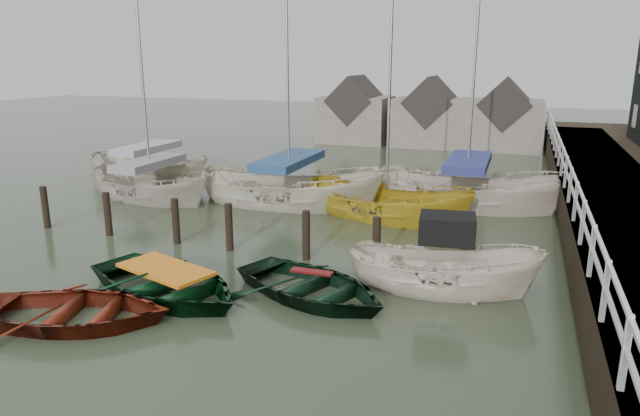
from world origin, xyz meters
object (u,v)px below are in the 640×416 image
at_px(sailboat_e, 149,180).
at_px(sailboat_d, 465,204).
at_px(motorboat, 443,288).
at_px(sailboat_b, 289,202).
at_px(rowboat_green, 167,296).
at_px(rowboat_dkgreen, 312,298).
at_px(sailboat_a, 152,197).
at_px(sailboat_c, 386,216).
at_px(rowboat_red, 75,323).

bearing_deg(sailboat_e, sailboat_d, -81.66).
bearing_deg(motorboat, sailboat_b, 38.91).
bearing_deg(sailboat_e, rowboat_green, -135.24).
bearing_deg(motorboat, sailboat_e, 53.17).
height_order(sailboat_d, sailboat_e, sailboat_d).
bearing_deg(rowboat_dkgreen, sailboat_a, 76.06).
xyz_separation_m(sailboat_c, sailboat_d, (2.52, 2.54, 0.05)).
bearing_deg(rowboat_dkgreen, sailboat_b, 48.60).
height_order(sailboat_a, sailboat_e, sailboat_a).
bearing_deg(motorboat, rowboat_green, 105.62).
height_order(sailboat_b, sailboat_e, sailboat_b).
bearing_deg(rowboat_green, sailboat_e, 55.90).
relative_size(rowboat_dkgreen, sailboat_e, 0.41).
height_order(rowboat_red, sailboat_a, sailboat_a).
bearing_deg(rowboat_green, motorboat, -49.27).
relative_size(rowboat_dkgreen, motorboat, 0.86).
distance_m(sailboat_a, sailboat_d, 12.38).
distance_m(rowboat_green, sailboat_a, 10.23).
distance_m(rowboat_red, rowboat_green, 2.13).
relative_size(sailboat_a, sailboat_c, 1.00).
bearing_deg(sailboat_c, rowboat_dkgreen, -164.21).
bearing_deg(sailboat_b, motorboat, -136.13).
relative_size(rowboat_green, sailboat_d, 0.38).
bearing_deg(sailboat_d, sailboat_e, 98.19).
bearing_deg(sailboat_c, sailboat_a, 108.81).
xyz_separation_m(sailboat_b, sailboat_d, (6.45, 2.00, -0.00)).
bearing_deg(rowboat_red, rowboat_dkgreen, -71.17).
xyz_separation_m(sailboat_b, sailboat_c, (3.93, -0.54, -0.05)).
distance_m(rowboat_green, sailboat_c, 9.20).
bearing_deg(sailboat_e, sailboat_a, -135.52).
bearing_deg(sailboat_b, sailboat_a, 98.74).
bearing_deg(sailboat_c, rowboat_red, 173.70).
xyz_separation_m(rowboat_red, rowboat_green, (1.01, 1.88, 0.00)).
height_order(rowboat_red, sailboat_c, sailboat_c).
relative_size(rowboat_dkgreen, sailboat_d, 0.34).
relative_size(sailboat_a, sailboat_b, 0.81).
xyz_separation_m(motorboat, sailboat_a, (-12.32, 5.64, -0.02)).
relative_size(rowboat_red, sailboat_b, 0.32).
bearing_deg(sailboat_a, sailboat_e, 50.83).
bearing_deg(sailboat_a, rowboat_dkgreen, -112.94).
height_order(rowboat_green, sailboat_c, sailboat_c).
distance_m(rowboat_red, rowboat_dkgreen, 5.18).
distance_m(motorboat, sailboat_e, 16.70).
height_order(sailboat_b, sailboat_d, sailboat_b).
height_order(rowboat_dkgreen, motorboat, motorboat).
height_order(rowboat_green, sailboat_b, sailboat_b).
xyz_separation_m(rowboat_green, motorboat, (6.10, 2.49, 0.09)).
distance_m(motorboat, sailboat_a, 13.55).
relative_size(motorboat, sailboat_b, 0.37).
xyz_separation_m(sailboat_c, sailboat_e, (-11.60, 2.31, 0.05)).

